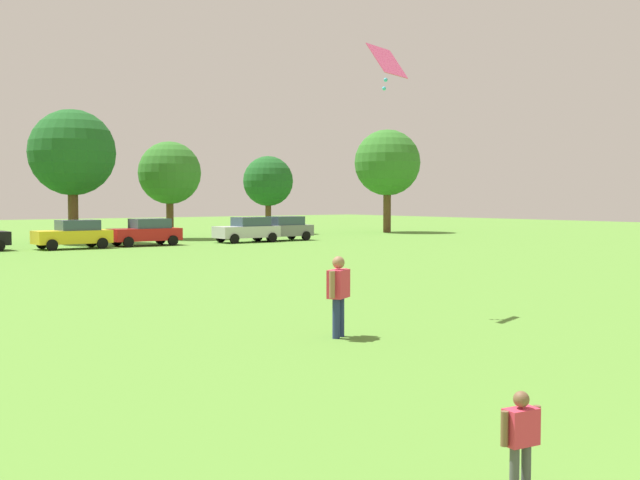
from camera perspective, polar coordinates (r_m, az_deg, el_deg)
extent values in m
plane|color=#568C33|center=(31.85, -20.88, -2.47)|extent=(160.00, 160.00, 0.00)
cylinder|color=#4C4C51|center=(8.32, 13.90, -15.99)|extent=(0.10, 0.10, 0.52)
cylinder|color=#4C4C51|center=(8.42, 14.70, -15.76)|extent=(0.10, 0.10, 0.52)
cube|color=#D8334C|center=(8.24, 14.35, -12.97)|extent=(0.37, 0.24, 0.37)
cylinder|color=brown|center=(8.10, 13.22, -13.16)|extent=(0.08, 0.08, 0.34)
cylinder|color=brown|center=(8.38, 15.44, -12.63)|extent=(0.08, 0.08, 0.34)
sphere|color=brown|center=(8.17, 14.37, -11.11)|extent=(0.16, 0.16, 0.16)
cylinder|color=navy|center=(16.65, 1.18, -5.71)|extent=(0.16, 0.16, 0.85)
cylinder|color=navy|center=(16.88, 1.50, -5.58)|extent=(0.16, 0.16, 0.85)
cube|color=#D8334C|center=(16.67, 1.35, -3.19)|extent=(0.65, 0.56, 0.60)
cylinder|color=#936B4C|center=(16.35, 0.89, -3.25)|extent=(0.12, 0.12, 0.56)
cylinder|color=#936B4C|center=(16.99, 1.79, -3.01)|extent=(0.12, 0.12, 0.56)
sphere|color=#936B4C|center=(16.63, 1.35, -1.64)|extent=(0.26, 0.26, 0.26)
cube|color=#F24C8C|center=(20.28, 4.90, 12.79)|extent=(1.34, 0.94, 0.77)
sphere|color=#3FBFE5|center=(20.23, 4.89, 12.09)|extent=(0.10, 0.10, 0.10)
sphere|color=#3FBFE5|center=(20.17, 4.78, 11.49)|extent=(0.10, 0.10, 0.10)
sphere|color=#3FBFE5|center=(20.10, 4.67, 10.88)|extent=(0.10, 0.10, 0.10)
cube|color=yellow|center=(47.95, -17.51, 0.22)|extent=(4.30, 1.80, 0.76)
cube|color=#334756|center=(48.03, -17.14, 1.04)|extent=(2.24, 1.58, 0.60)
cylinder|color=black|center=(46.65, -18.84, -0.35)|extent=(0.64, 0.22, 0.64)
cylinder|color=black|center=(48.37, -19.49, -0.24)|extent=(0.64, 0.22, 0.64)
cylinder|color=black|center=(47.62, -15.49, -0.23)|extent=(0.64, 0.22, 0.64)
cylinder|color=black|center=(49.30, -16.24, -0.13)|extent=(0.64, 0.22, 0.64)
cube|color=red|center=(49.95, -12.57, 0.40)|extent=(4.30, 1.80, 0.76)
cube|color=#334756|center=(50.06, -12.22, 1.18)|extent=(2.24, 1.58, 0.60)
cylinder|color=black|center=(48.56, -13.71, -0.14)|extent=(0.64, 0.22, 0.64)
cylinder|color=black|center=(50.23, -14.51, -0.05)|extent=(0.64, 0.22, 0.64)
cylinder|color=black|center=(49.77, -10.61, -0.03)|extent=(0.64, 0.22, 0.64)
cylinder|color=black|center=(51.39, -11.49, 0.06)|extent=(0.64, 0.22, 0.64)
cube|color=silver|center=(52.78, -5.34, 0.59)|extent=(4.30, 1.80, 0.76)
cube|color=#334756|center=(52.93, -5.03, 1.34)|extent=(2.24, 1.58, 0.60)
cylinder|color=black|center=(51.27, -6.22, 0.09)|extent=(0.64, 0.22, 0.64)
cylinder|color=black|center=(52.83, -7.20, 0.17)|extent=(0.64, 0.22, 0.64)
cylinder|color=black|center=(52.81, -3.48, 0.19)|extent=(0.64, 0.22, 0.64)
cylinder|color=black|center=(54.32, -4.51, 0.27)|extent=(0.64, 0.22, 0.64)
cube|color=slate|center=(54.71, -2.81, 0.69)|extent=(4.30, 1.80, 0.76)
cube|color=#334756|center=(54.88, -2.51, 1.41)|extent=(2.24, 1.58, 0.60)
cylinder|color=black|center=(53.18, -3.58, 0.21)|extent=(0.64, 0.22, 0.64)
cylinder|color=black|center=(54.69, -4.61, 0.29)|extent=(0.64, 0.22, 0.64)
cylinder|color=black|center=(54.82, -1.01, 0.30)|extent=(0.64, 0.22, 0.64)
cylinder|color=black|center=(56.29, -2.08, 0.37)|extent=(0.64, 0.22, 0.64)
cylinder|color=brown|center=(53.72, -17.44, 1.65)|extent=(0.65, 0.65, 3.54)
sphere|color=#1E5B23|center=(53.79, -17.51, 6.07)|extent=(5.59, 5.59, 5.59)
cylinder|color=brown|center=(57.79, -10.81, 1.49)|extent=(0.53, 0.53, 2.86)
sphere|color=#337528|center=(57.80, -10.85, 4.80)|extent=(4.51, 4.51, 4.51)
cylinder|color=brown|center=(64.94, -3.77, 1.59)|extent=(0.48, 0.48, 2.60)
sphere|color=#1E5B23|center=(64.94, -3.78, 4.28)|extent=(4.11, 4.11, 4.11)
cylinder|color=brown|center=(68.13, 4.88, 2.07)|extent=(0.66, 0.66, 3.59)
sphere|color=#337528|center=(68.19, 4.90, 5.61)|extent=(5.67, 5.67, 5.67)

